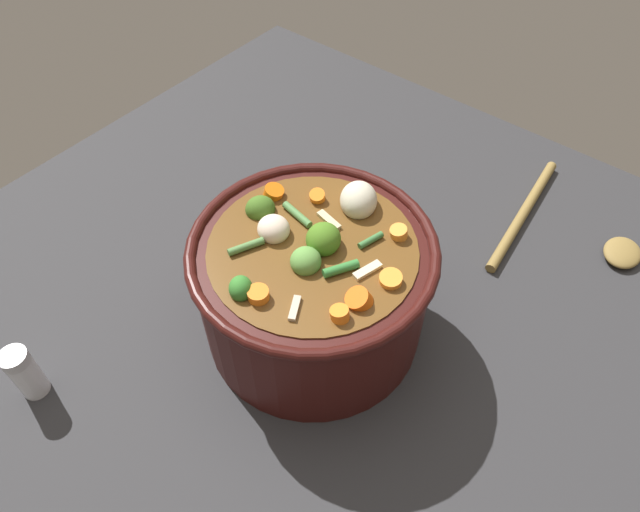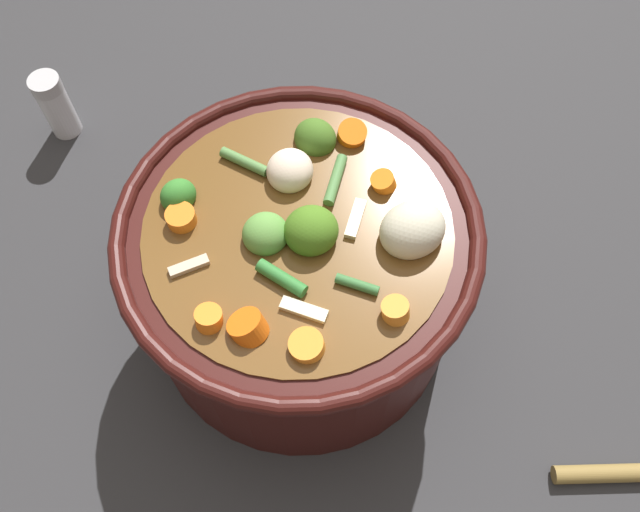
{
  "view_description": "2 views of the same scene",
  "coord_description": "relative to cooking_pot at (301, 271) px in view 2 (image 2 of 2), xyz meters",
  "views": [
    {
      "loc": [
        0.27,
        -0.32,
        0.63
      ],
      "look_at": [
        -0.0,
        0.02,
        0.12
      ],
      "focal_mm": 32.68,
      "sensor_mm": 36.0,
      "label": 1
    },
    {
      "loc": [
        0.25,
        0.04,
        0.58
      ],
      "look_at": [
        0.01,
        0.02,
        0.13
      ],
      "focal_mm": 37.21,
      "sensor_mm": 36.0,
      "label": 2
    }
  ],
  "objects": [
    {
      "name": "ground_plane",
      "position": [
        0.0,
        -0.0,
        -0.08
      ],
      "size": [
        1.1,
        1.1,
        0.0
      ],
      "primitive_type": "plane",
      "color": "#2D2D30"
    },
    {
      "name": "salt_shaker",
      "position": [
        -0.2,
        -0.28,
        -0.04
      ],
      "size": [
        0.03,
        0.03,
        0.08
      ],
      "color": "silver",
      "rests_on": "ground_plane"
    },
    {
      "name": "cooking_pot",
      "position": [
        0.0,
        0.0,
        0.0
      ],
      "size": [
        0.28,
        0.28,
        0.18
      ],
      "color": "#38110F",
      "rests_on": "ground_plane"
    }
  ]
}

